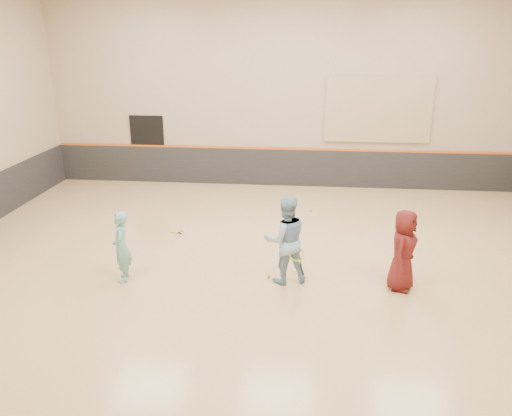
# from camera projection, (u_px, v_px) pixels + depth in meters

# --- Properties ---
(room) EXTENTS (15.04, 12.04, 6.22)m
(room) POSITION_uv_depth(u_px,v_px,m) (273.00, 230.00, 10.39)
(room) COLOR tan
(room) RESTS_ON ground
(wainscot_back) EXTENTS (14.90, 0.04, 1.20)m
(wainscot_back) POSITION_uv_depth(u_px,v_px,m) (285.00, 168.00, 16.07)
(wainscot_back) COLOR #232326
(wainscot_back) RESTS_ON floor
(accent_stripe) EXTENTS (14.90, 0.03, 0.06)m
(accent_stripe) POSITION_uv_depth(u_px,v_px,m) (285.00, 149.00, 15.85)
(accent_stripe) COLOR #D85914
(accent_stripe) RESTS_ON wall_back
(acoustic_panel) EXTENTS (3.20, 0.08, 2.00)m
(acoustic_panel) POSITION_uv_depth(u_px,v_px,m) (378.00, 110.00, 15.16)
(acoustic_panel) COLOR tan
(acoustic_panel) RESTS_ON wall_back
(doorway) EXTENTS (1.10, 0.05, 2.20)m
(doorway) POSITION_uv_depth(u_px,v_px,m) (148.00, 149.00, 16.33)
(doorway) COLOR black
(doorway) RESTS_ON floor
(girl) EXTENTS (0.47, 0.60, 1.45)m
(girl) POSITION_uv_depth(u_px,v_px,m) (121.00, 247.00, 9.80)
(girl) COLOR #65B0A5
(girl) RESTS_ON floor
(instructor) EXTENTS (1.02, 0.90, 1.78)m
(instructor) POSITION_uv_depth(u_px,v_px,m) (286.00, 240.00, 9.71)
(instructor) COLOR #82ABC9
(instructor) RESTS_ON floor
(young_man) EXTENTS (0.78, 0.92, 1.60)m
(young_man) POSITION_uv_depth(u_px,v_px,m) (403.00, 250.00, 9.46)
(young_man) COLOR #551514
(young_man) RESTS_ON floor
(held_racket) EXTENTS (0.51, 0.51, 0.53)m
(held_racket) POSITION_uv_depth(u_px,v_px,m) (296.00, 254.00, 9.56)
(held_racket) COLOR #A6BC29
(held_racket) RESTS_ON instructor
(spare_racket) EXTENTS (0.67, 0.67, 0.17)m
(spare_racket) POSITION_uv_depth(u_px,v_px,m) (177.00, 229.00, 12.44)
(spare_racket) COLOR gold
(spare_racket) RESTS_ON floor
(ball_under_racket) EXTENTS (0.07, 0.07, 0.07)m
(ball_under_racket) POSITION_uv_depth(u_px,v_px,m) (268.00, 276.00, 10.11)
(ball_under_racket) COLOR #BFD832
(ball_under_racket) RESTS_ON floor
(ball_in_hand) EXTENTS (0.07, 0.07, 0.07)m
(ball_in_hand) POSITION_uv_depth(u_px,v_px,m) (409.00, 241.00, 9.29)
(ball_in_hand) COLOR gold
(ball_in_hand) RESTS_ON young_man
(ball_beside_spare) EXTENTS (0.07, 0.07, 0.07)m
(ball_beside_spare) POSITION_uv_depth(u_px,v_px,m) (311.00, 210.00, 13.87)
(ball_beside_spare) COLOR #B5C62E
(ball_beside_spare) RESTS_ON floor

